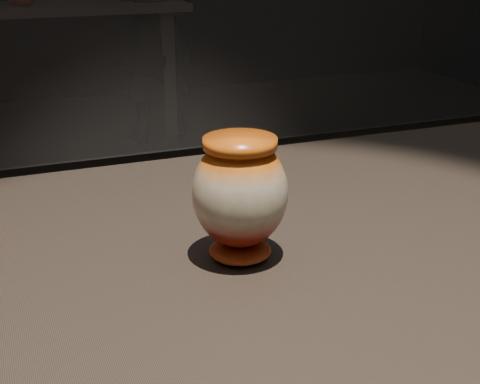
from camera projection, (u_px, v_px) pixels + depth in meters
name	position (u px, v px, depth m)	size (l,w,h in m)	color
main_vase	(240.00, 194.00, 0.84)	(0.14, 0.14, 0.16)	maroon
back_shelf	(25.00, 49.00, 4.14)	(2.00, 0.60, 0.90)	black
visitor	(152.00, 15.00, 4.29)	(0.60, 0.39, 1.63)	black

